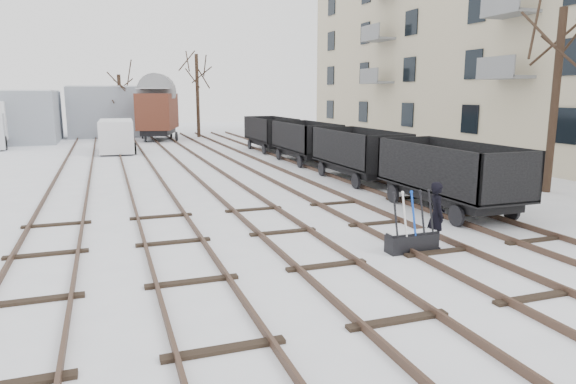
# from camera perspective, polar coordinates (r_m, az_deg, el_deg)

# --- Properties ---
(ground) EXTENTS (120.00, 120.00, 0.00)m
(ground) POSITION_cam_1_polar(r_m,az_deg,el_deg) (11.64, 4.31, -8.28)
(ground) COLOR white
(ground) RESTS_ON ground
(tracks) EXTENTS (13.90, 52.00, 0.16)m
(tracks) POSITION_cam_1_polar(r_m,az_deg,el_deg) (24.42, -8.76, 1.94)
(tracks) COLOR black
(tracks) RESTS_ON ground
(apartment_block) EXTENTS (10.12, 45.00, 16.10)m
(apartment_block) POSITION_cam_1_polar(r_m,az_deg,el_deg) (34.54, 26.93, 16.79)
(apartment_block) COLOR #C1B394
(apartment_block) RESTS_ON ground
(shed_right) EXTENTS (7.00, 6.00, 4.50)m
(shed_right) POSITION_cam_1_polar(r_m,az_deg,el_deg) (50.06, -19.22, 8.49)
(shed_right) COLOR #949CA6
(shed_right) RESTS_ON ground
(ground_frame) EXTENTS (1.30, 0.43, 1.49)m
(ground_frame) POSITION_cam_1_polar(r_m,az_deg,el_deg) (12.97, 13.59, -5.23)
(ground_frame) COLOR black
(ground_frame) RESTS_ON ground
(worker) EXTENTS (0.56, 0.70, 1.68)m
(worker) POSITION_cam_1_polar(r_m,az_deg,el_deg) (13.32, 16.17, -2.47)
(worker) COLOR black
(worker) RESTS_ON ground
(freight_wagon_a) EXTENTS (2.19, 5.49, 2.24)m
(freight_wagon_a) POSITION_cam_1_polar(r_m,az_deg,el_deg) (17.57, 17.42, 0.69)
(freight_wagon_a) COLOR black
(freight_wagon_a) RESTS_ON ground
(freight_wagon_b) EXTENTS (2.19, 5.49, 2.24)m
(freight_wagon_b) POSITION_cam_1_polar(r_m,az_deg,el_deg) (22.94, 7.82, 3.37)
(freight_wagon_b) COLOR black
(freight_wagon_b) RESTS_ON ground
(freight_wagon_c) EXTENTS (2.19, 5.49, 2.24)m
(freight_wagon_c) POSITION_cam_1_polar(r_m,az_deg,el_deg) (28.74, 1.95, 4.96)
(freight_wagon_c) COLOR black
(freight_wagon_c) RESTS_ON ground
(freight_wagon_d) EXTENTS (2.19, 5.49, 2.24)m
(freight_wagon_d) POSITION_cam_1_polar(r_m,az_deg,el_deg) (34.74, -1.94, 5.99)
(freight_wagon_d) COLOR black
(freight_wagon_d) RESTS_ON ground
(box_van_wagon) EXTENTS (4.27, 6.12, 4.24)m
(box_van_wagon) POSITION_cam_1_polar(r_m,az_deg,el_deg) (44.40, -14.28, 8.81)
(box_van_wagon) COLOR black
(box_van_wagon) RESTS_ON ground
(panel_van) EXTENTS (2.24, 4.89, 2.13)m
(panel_van) POSITION_cam_1_polar(r_m,az_deg,el_deg) (35.62, -18.51, 5.96)
(panel_van) COLOR silver
(panel_van) RESTS_ON ground
(tree_near) EXTENTS (0.30, 0.30, 6.96)m
(tree_near) POSITION_cam_1_polar(r_m,az_deg,el_deg) (22.34, 27.52, 8.82)
(tree_near) COLOR black
(tree_near) RESTS_ON ground
(tree_far_left) EXTENTS (0.30, 0.30, 5.44)m
(tree_far_left) POSITION_cam_1_polar(r_m,az_deg,el_deg) (47.72, -18.12, 9.03)
(tree_far_left) COLOR black
(tree_far_left) RESTS_ON ground
(tree_far_right) EXTENTS (0.30, 0.30, 7.20)m
(tree_far_right) POSITION_cam_1_polar(r_m,az_deg,el_deg) (46.61, -10.01, 10.45)
(tree_far_right) COLOR black
(tree_far_right) RESTS_ON ground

